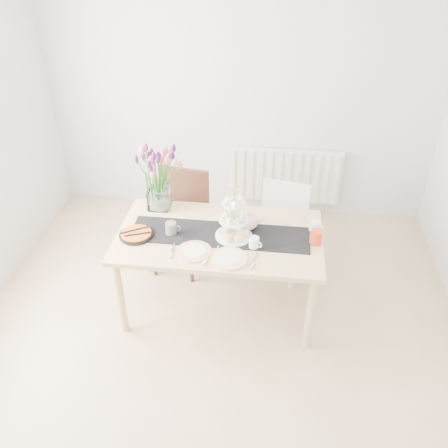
# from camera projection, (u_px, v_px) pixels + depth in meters

# --- Properties ---
(room_shell) EXTENTS (4.50, 4.50, 4.50)m
(room_shell) POSITION_uv_depth(u_px,v_px,m) (206.00, 218.00, 2.90)
(room_shell) COLOR tan
(room_shell) RESTS_ON ground
(radiator) EXTENTS (1.20, 0.08, 0.60)m
(radiator) POSITION_uv_depth(u_px,v_px,m) (284.00, 176.00, 5.12)
(radiator) COLOR white
(radiator) RESTS_ON room_shell
(dining_table) EXTENTS (1.60, 0.90, 0.75)m
(dining_table) POSITION_uv_depth(u_px,v_px,m) (220.00, 243.00, 3.74)
(dining_table) COLOR tan
(dining_table) RESTS_ON ground
(chair_brown) EXTENTS (0.53, 0.53, 0.94)m
(chair_brown) POSITION_uv_depth(u_px,v_px,m) (181.00, 213.00, 4.32)
(chair_brown) COLOR #3C1D15
(chair_brown) RESTS_ON ground
(chair_white) EXTENTS (0.51, 0.51, 0.86)m
(chair_white) POSITION_uv_depth(u_px,v_px,m) (281.00, 223.00, 4.27)
(chair_white) COLOR white
(chair_white) RESTS_ON ground
(table_runner) EXTENTS (1.40, 0.35, 0.01)m
(table_runner) POSITION_uv_depth(u_px,v_px,m) (220.00, 234.00, 3.70)
(table_runner) COLOR black
(table_runner) RESTS_ON dining_table
(tulip_vase) EXTENTS (0.65, 0.65, 0.55)m
(tulip_vase) POSITION_uv_depth(u_px,v_px,m) (157.00, 170.00, 3.83)
(tulip_vase) COLOR silver
(tulip_vase) RESTS_ON dining_table
(cake_stand) EXTENTS (0.29, 0.29, 0.42)m
(cake_stand) POSITION_uv_depth(u_px,v_px,m) (234.00, 224.00, 3.60)
(cake_stand) COLOR gold
(cake_stand) RESTS_ON dining_table
(teapot) EXTENTS (0.26, 0.21, 0.16)m
(teapot) POSITION_uv_depth(u_px,v_px,m) (248.00, 221.00, 3.71)
(teapot) COLOR white
(teapot) RESTS_ON dining_table
(cream_jug) EXTENTS (0.11, 0.11, 0.08)m
(cream_jug) POSITION_uv_depth(u_px,v_px,m) (315.00, 226.00, 3.72)
(cream_jug) COLOR white
(cream_jug) RESTS_ON dining_table
(tart_tin) EXTENTS (0.26, 0.26, 0.03)m
(tart_tin) POSITION_uv_depth(u_px,v_px,m) (136.00, 234.00, 3.67)
(tart_tin) COLOR black
(tart_tin) RESTS_ON dining_table
(mug_grey) EXTENTS (0.09, 0.09, 0.10)m
(mug_grey) POSITION_uv_depth(u_px,v_px,m) (171.00, 228.00, 3.68)
(mug_grey) COLOR slate
(mug_grey) RESTS_ON dining_table
(mug_white) EXTENTS (0.10, 0.10, 0.09)m
(mug_white) POSITION_uv_depth(u_px,v_px,m) (254.00, 243.00, 3.54)
(mug_white) COLOR white
(mug_white) RESTS_ON dining_table
(mug_orange) EXTENTS (0.12, 0.12, 0.11)m
(mug_orange) POSITION_uv_depth(u_px,v_px,m) (316.00, 237.00, 3.58)
(mug_orange) COLOR red
(mug_orange) RESTS_ON dining_table
(plate_left) EXTENTS (0.27, 0.27, 0.01)m
(plate_left) POSITION_uv_depth(u_px,v_px,m) (194.00, 251.00, 3.51)
(plate_left) COLOR white
(plate_left) RESTS_ON dining_table
(plate_right) EXTENTS (0.35, 0.35, 0.01)m
(plate_right) POSITION_uv_depth(u_px,v_px,m) (229.00, 258.00, 3.44)
(plate_right) COLOR white
(plate_right) RESTS_ON dining_table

